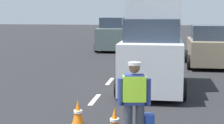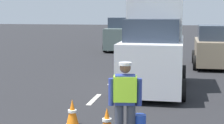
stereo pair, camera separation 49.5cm
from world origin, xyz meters
name	(u,v)px [view 1 (the left image)]	position (x,y,z in m)	size (l,w,h in m)	color
ground_plane	(137,49)	(0.00, 21.00, 0.00)	(96.00, 96.00, 0.00)	black
lane_center_line	(141,44)	(0.00, 25.20, 0.00)	(0.14, 46.40, 0.01)	silver
road_worker	(135,99)	(1.54, 2.19, 0.93)	(0.74, 0.45, 1.67)	#383D4C
traffic_cone_near	(78,114)	(0.14, 3.04, 0.32)	(0.36, 0.36, 0.65)	black
traffic_cone_far	(115,122)	(1.07, 2.54, 0.31)	(0.36, 0.36, 0.64)	black
delivery_truck	(153,42)	(1.67, 7.67, 1.61)	(2.16, 4.60, 3.54)	silver
car_oncoming_second	(113,35)	(-1.58, 20.15, 1.05)	(1.98, 4.40, 2.26)	slate
car_parked_far	(208,47)	(4.12, 13.32, 0.93)	(2.07, 3.81, 2.02)	gray
car_oncoming_third	(126,29)	(-1.93, 31.39, 0.96)	(1.92, 4.36, 2.08)	black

